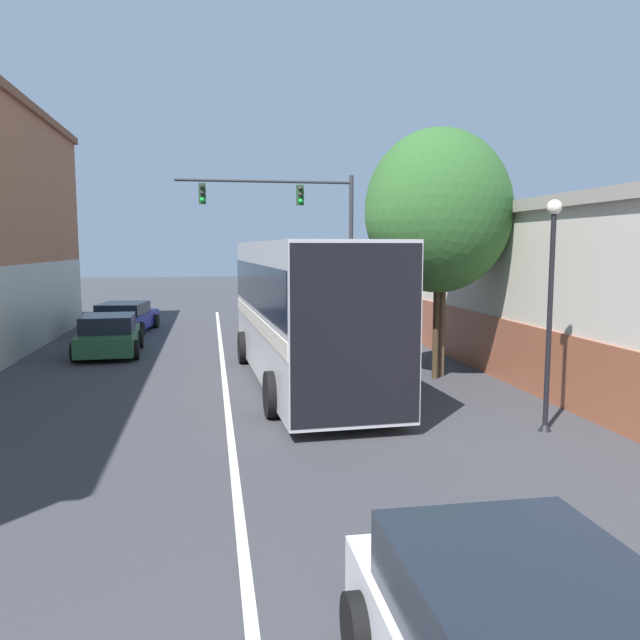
% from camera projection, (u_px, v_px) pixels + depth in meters
% --- Properties ---
extents(lane_center_line, '(0.14, 42.47, 0.01)m').
position_uv_depth(lane_center_line, '(228.00, 408.00, 14.09)').
color(lane_center_line, silver).
rests_on(lane_center_line, ground_plane).
extents(bus, '(3.21, 10.46, 3.76)m').
position_uv_depth(bus, '(304.00, 305.00, 16.42)').
color(bus, '#B7B7BC').
rests_on(bus, ground_plane).
extents(parked_car_left_near, '(2.61, 4.81, 1.28)m').
position_uv_depth(parked_car_left_near, '(125.00, 318.00, 26.53)').
color(parked_car_left_near, navy).
rests_on(parked_car_left_near, ground_plane).
extents(parked_car_left_mid, '(2.23, 4.04, 1.36)m').
position_uv_depth(parked_car_left_mid, '(109.00, 336.00, 21.01)').
color(parked_car_left_mid, '#285633').
rests_on(parked_car_left_mid, ground_plane).
extents(traffic_signal_gantry, '(7.11, 0.36, 6.51)m').
position_uv_depth(traffic_signal_gantry, '(302.00, 221.00, 25.10)').
color(traffic_signal_gantry, '#333338').
rests_on(traffic_signal_gantry, ground_plane).
extents(street_lamp, '(0.29, 0.29, 4.51)m').
position_uv_depth(street_lamp, '(550.00, 308.00, 12.04)').
color(street_lamp, black).
rests_on(street_lamp, ground_plane).
extents(street_tree_near, '(3.11, 2.80, 5.97)m').
position_uv_depth(street_tree_near, '(444.00, 224.00, 17.09)').
color(street_tree_near, brown).
rests_on(street_tree_near, ground_plane).
extents(street_tree_far, '(3.99, 3.59, 6.77)m').
position_uv_depth(street_tree_far, '(438.00, 211.00, 16.74)').
color(street_tree_far, '#3D2D1E').
rests_on(street_tree_far, ground_plane).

